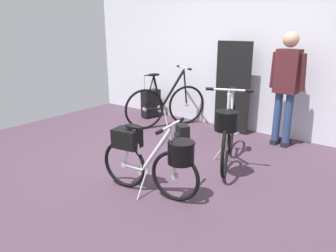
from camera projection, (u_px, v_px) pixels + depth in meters
ground_plane at (151, 169)px, 3.98m from camera, size 6.18×6.18×0.00m
back_wall at (236, 43)px, 5.27m from camera, size 6.18×0.10×2.88m
floor_banner_stand at (232, 93)px, 5.20m from camera, size 0.60×0.36×1.49m
folding_bike_foreground at (152, 157)px, 3.25m from camera, size 1.15×0.53×0.82m
display_bike_left at (166, 105)px, 5.58m from camera, size 0.80×1.33×1.05m
display_bike_right at (228, 131)px, 3.92m from camera, size 0.67×1.42×1.05m
visitor_near_wall at (286, 83)px, 4.51m from camera, size 0.54×0.29×1.64m
rolling_suitcase at (151, 103)px, 6.20m from camera, size 0.25×0.39×0.83m
backpack_on_floor at (182, 134)px, 4.80m from camera, size 0.29×0.27×0.30m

